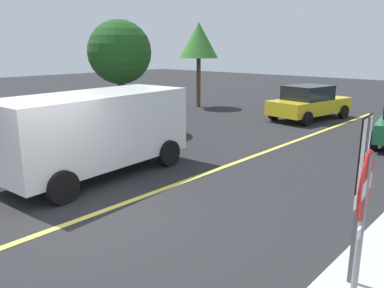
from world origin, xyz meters
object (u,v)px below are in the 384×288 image
object	(u,v)px
speed_limit_sign	(362,173)
tree_centre_verge	(120,53)
white_van	(96,129)
stop_sign	(362,218)
car_yellow_approaching	(309,102)
tree_left_verge	(199,41)

from	to	relation	value
speed_limit_sign	tree_centre_verge	bearing A→B (deg)	67.29
white_van	stop_sign	bearing A→B (deg)	-102.79
car_yellow_approaching	tree_centre_verge	distance (m)	9.16
car_yellow_approaching	tree_centre_verge	world-z (taller)	tree_centre_verge
tree_left_verge	tree_centre_verge	bearing A→B (deg)	-163.97
stop_sign	tree_left_verge	world-z (taller)	tree_left_verge
stop_sign	tree_centre_verge	size ratio (longest dim) A/B	0.53
stop_sign	speed_limit_sign	size ratio (longest dim) A/B	0.93
white_van	tree_left_verge	distance (m)	12.87
tree_left_verge	tree_centre_verge	size ratio (longest dim) A/B	1.07
white_van	tree_left_verge	bearing A→B (deg)	28.84
speed_limit_sign	tree_left_verge	size ratio (longest dim) A/B	0.53
tree_left_verge	tree_centre_verge	distance (m)	7.38
white_van	car_yellow_approaching	bearing A→B (deg)	-2.31
speed_limit_sign	white_van	world-z (taller)	speed_limit_sign
stop_sign	white_van	bearing A→B (deg)	77.21
car_yellow_approaching	speed_limit_sign	bearing A→B (deg)	-151.82
white_van	tree_centre_verge	distance (m)	6.00
speed_limit_sign	car_yellow_approaching	world-z (taller)	speed_limit_sign
car_yellow_approaching	tree_centre_verge	size ratio (longest dim) A/B	1.04
white_van	speed_limit_sign	bearing A→B (deg)	-95.28
speed_limit_sign	car_yellow_approaching	bearing A→B (deg)	28.18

